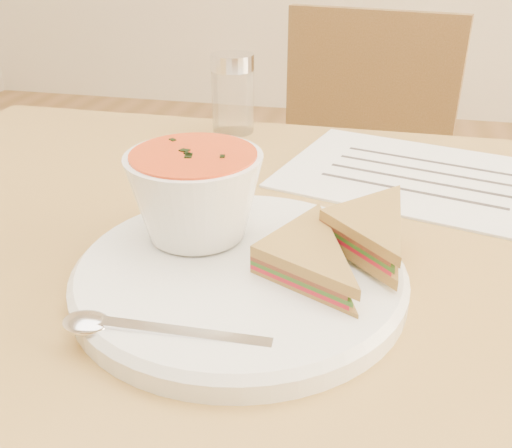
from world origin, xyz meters
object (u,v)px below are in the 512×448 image
(plate, at_px, (240,276))
(condiment_shaker, at_px, (233,94))
(soup_bowl, at_px, (196,199))
(chair_far, at_px, (337,228))

(plate, relative_size, condiment_shaker, 2.49)
(soup_bowl, bearing_deg, plate, -38.09)
(condiment_shaker, bearing_deg, plate, -74.25)
(chair_far, xyz_separation_m, condiment_shaker, (-0.15, -0.32, 0.37))
(soup_bowl, xyz_separation_m, condiment_shaker, (-0.06, 0.36, -0.00))
(plate, distance_m, condiment_shaker, 0.42)
(soup_bowl, bearing_deg, chair_far, 82.97)
(plate, bearing_deg, soup_bowl, 141.91)
(soup_bowl, height_order, condiment_shaker, condiment_shaker)
(chair_far, relative_size, plate, 3.04)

